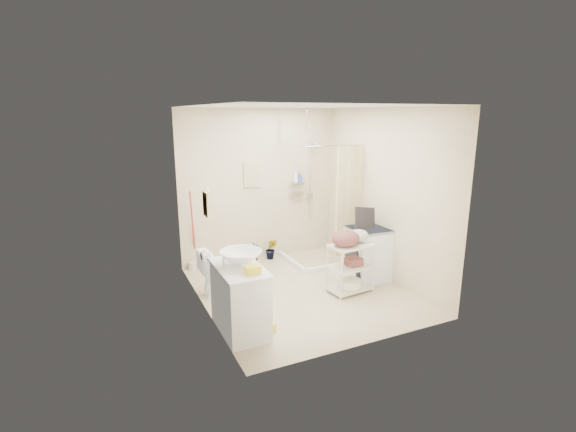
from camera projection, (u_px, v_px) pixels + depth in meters
name	position (u px, v px, depth m)	size (l,w,h in m)	color
floor	(301.00, 290.00, 6.07)	(3.20, 3.20, 0.00)	#C7B895
ceiling	(302.00, 106.00, 5.44)	(2.80, 3.20, 0.04)	silver
wall_back	(260.00, 186.00, 7.16)	(2.80, 0.04, 2.60)	beige
wall_front	(371.00, 232.00, 4.35)	(2.80, 0.04, 2.60)	beige
wall_left	(201.00, 213.00, 5.18)	(0.04, 3.20, 2.60)	beige
wall_right	(384.00, 195.00, 6.33)	(0.04, 3.20, 2.60)	beige
vanity	(240.00, 299.00, 4.87)	(0.51, 0.91, 0.80)	white
sink	(241.00, 258.00, 4.82)	(0.49, 0.49, 0.17)	white
counter_basket	(253.00, 270.00, 4.55)	(0.16, 0.13, 0.09)	yellow
floor_basket	(266.00, 326.00, 4.89)	(0.27, 0.21, 0.15)	yellow
toilet	(223.00, 271.00, 5.92)	(0.37, 0.65, 0.67)	white
mop	(190.00, 231.00, 6.74)	(0.13, 0.13, 1.32)	#AA2C1F
potted_plant_a	(255.00, 252.00, 7.23)	(0.18, 0.12, 0.33)	maroon
potted_plant_b	(271.00, 249.00, 7.34)	(0.20, 0.16, 0.37)	brown
hanging_towel	(252.00, 175.00, 7.04)	(0.28, 0.03, 0.42)	beige
towel_ring	(206.00, 203.00, 4.97)	(0.04, 0.22, 0.34)	#F6E199
tp_holder	(206.00, 256.00, 5.38)	(0.08, 0.12, 0.14)	white
shower	(318.00, 201.00, 7.09)	(1.10, 1.10, 2.10)	white
shampoo_bottle_a	(296.00, 176.00, 7.34)	(0.09, 0.09, 0.24)	silver
shampoo_bottle_b	(299.00, 177.00, 7.38)	(0.08, 0.08, 0.17)	#4152A0
washing_machine	(368.00, 254.00, 6.42)	(0.55, 0.57, 0.81)	silver
laundry_rack	(351.00, 264.00, 5.93)	(0.62, 0.36, 0.85)	beige
ironing_board	(365.00, 245.00, 6.26)	(0.33, 0.10, 1.18)	black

